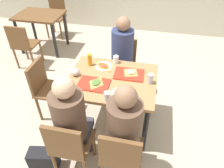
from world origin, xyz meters
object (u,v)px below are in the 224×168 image
Objects in this scene: plastic_cup_b at (107,96)px; pizza_slice_a at (96,82)px; paper_plate_center at (104,66)px; background_chair_far at (56,14)px; paper_plate_near_edge at (122,93)px; foil_bundle at (75,72)px; pizza_slice_b at (131,72)px; plastic_cup_a at (116,59)px; main_table at (112,86)px; soda_can at (150,79)px; person_in_red at (71,118)px; person_far_side at (122,53)px; chair_left_end at (46,86)px; person_in_brown_jacket at (124,127)px; background_table at (40,21)px; condiment_bottle at (90,60)px; tray_red_near at (94,84)px; chair_near_right at (121,155)px; tray_red_far at (129,74)px; chair_far_side at (123,62)px; handbag at (44,159)px; background_chair_near at (23,43)px; chair_near_left at (69,145)px; pizza_slice_c at (103,66)px.

pizza_slice_a is at bearing 128.89° from plastic_cup_b.
paper_plate_center is 2.84m from background_chair_far.
paper_plate_near_edge is 0.65m from foil_bundle.
pizza_slice_b is 0.31m from plastic_cup_a.
main_table is 0.48m from soda_can.
plastic_cup_b is (0.29, 0.31, 0.07)m from person_in_red.
paper_plate_center is at bearing -110.02° from person_far_side.
main_table is at bearing 0.00° from chair_left_end.
person_in_brown_jacket reaches higher than plastic_cup_a.
background_table is (-0.95, 1.76, 0.13)m from chair_left_end.
pizza_slice_a is at bearing -89.91° from paper_plate_center.
background_chair_far is (-2.03, 2.73, -0.27)m from paper_plate_near_edge.
paper_plate_near_edge is 1.38× the size of condiment_bottle.
pizza_slice_a is 0.42m from condiment_bottle.
background_table is (-1.87, 1.76, -0.03)m from main_table.
person_in_brown_jacket is 3.53× the size of tray_red_near.
main_table is 1.23× the size of chair_left_end.
chair_near_right is at bearing -61.98° from plastic_cup_b.
paper_plate_near_edge is at bearing -138.56° from soda_can.
soda_can is (0.19, 0.83, 0.33)m from chair_near_right.
pizza_slice_b is at bearing 71.32° from plastic_cup_b.
condiment_bottle is 2.75m from background_chair_far.
soda_can is 0.14× the size of background_table.
background_table is (-2.05, 1.63, -0.14)m from tray_red_far.
foil_bundle is at bearing -177.27° from soda_can.
condiment_bottle reaches higher than chair_left_end.
background_chair_far is (-1.71, 2.63, -0.29)m from pizza_slice_a.
chair_left_end is at bearing -157.49° from condiment_bottle.
person_far_side is (-0.26, 1.34, 0.00)m from person_in_brown_jacket.
person_in_red is 0.68m from foil_bundle.
chair_far_side is 1.79m from handbag.
soda_can is (0.29, 0.26, 0.06)m from paper_plate_near_edge.
person_far_side is at bearing 36.35° from chair_left_end.
chair_left_end is at bearing 177.35° from foil_bundle.
chair_far_side is at bearing 86.62° from plastic_cup_a.
condiment_bottle is at bearing 75.74° from handbag.
background_table is at bearing 90.00° from background_chair_near.
person_far_side is 3.53× the size of tray_red_far.
background_table is (-1.71, 1.52, -0.14)m from paper_plate_center.
person_in_brown_jacket is at bearing -78.85° from person_far_side.
pizza_slice_a is at bearing -165.57° from soda_can.
plastic_cup_b is 1.04m from handbag.
chair_near_left is at bearing -48.93° from background_chair_near.
background_table is at bearing 141.52° from tray_red_far.
chair_left_end is at bearing -173.32° from tray_red_far.
condiment_bottle reaches higher than soda_can.
paper_plate_near_edge is at bearing 103.65° from person_in_brown_jacket.
paper_plate_near_edge is 0.24× the size of background_table.
pizza_slice_a is 2.05× the size of foil_bundle.
person_far_side reaches higher than pizza_slice_c.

